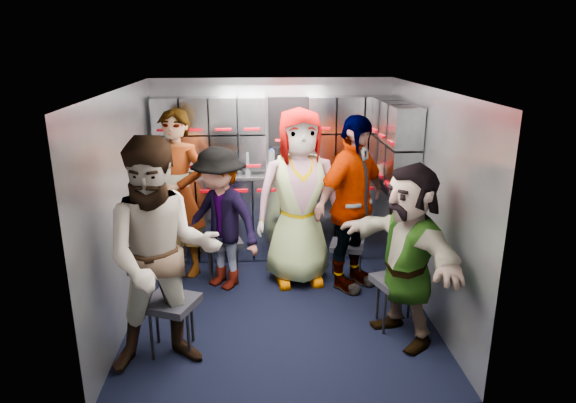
{
  "coord_description": "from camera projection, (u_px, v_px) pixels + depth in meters",
  "views": [
    {
      "loc": [
        -0.21,
        -4.51,
        2.5
      ],
      "look_at": [
        0.11,
        0.35,
        0.97
      ],
      "focal_mm": 32.0,
      "sensor_mm": 36.0,
      "label": 1
    }
  ],
  "objects": [
    {
      "name": "wall_left",
      "position": [
        125.0,
        208.0,
        4.65
      ],
      "size": [
        0.04,
        3.0,
        2.1
      ],
      "primitive_type": "cube",
      "color": "gray",
      "rests_on": "ground"
    },
    {
      "name": "right_cabinet",
      "position": [
        392.0,
        234.0,
        5.55
      ],
      "size": [
        0.28,
        1.2,
        1.0
      ],
      "primitive_type": "cube",
      "color": "#8F939D",
      "rests_on": "ground"
    },
    {
      "name": "attendant_arc_c",
      "position": [
        299.0,
        198.0,
        5.34
      ],
      "size": [
        0.97,
        0.68,
        1.87
      ],
      "primitive_type": "imported",
      "rotation": [
        0.0,
        0.0,
        0.09
      ],
      "color": "black",
      "rests_on": "ground"
    },
    {
      "name": "cup_right",
      "position": [
        360.0,
        169.0,
        5.96
      ],
      "size": [
        0.08,
        0.08,
        0.1
      ],
      "primitive_type": "cylinder",
      "color": "tan",
      "rests_on": "counter"
    },
    {
      "name": "ceiling",
      "position": [
        278.0,
        90.0,
        4.42
      ],
      "size": [
        2.8,
        3.0,
        0.02
      ],
      "primitive_type": "cube",
      "color": "silver",
      "rests_on": "wall_back"
    },
    {
      "name": "bottle_mid",
      "position": [
        272.0,
        162.0,
        5.88
      ],
      "size": [
        0.07,
        0.07,
        0.28
      ],
      "primitive_type": "cylinder",
      "color": "white",
      "rests_on": "counter"
    },
    {
      "name": "locker_bank_right",
      "position": [
        395.0,
        142.0,
        5.35
      ],
      "size": [
        0.28,
        1.0,
        0.82
      ],
      "primitive_type": "cube",
      "color": "#8F939D",
      "rests_on": "wall_right"
    },
    {
      "name": "cart_bank_left",
      "position": [
        163.0,
        242.0,
        5.36
      ],
      "size": [
        0.38,
        0.76,
        0.99
      ],
      "primitive_type": "cube",
      "color": "#8F939D",
      "rests_on": "ground"
    },
    {
      "name": "bottle_left",
      "position": [
        248.0,
        163.0,
        5.87
      ],
      "size": [
        0.07,
        0.07,
        0.26
      ],
      "primitive_type": "cylinder",
      "color": "white",
      "rests_on": "counter"
    },
    {
      "name": "cup_left",
      "position": [
        226.0,
        171.0,
        5.87
      ],
      "size": [
        0.08,
        0.08,
        0.09
      ],
      "primitive_type": "cylinder",
      "color": "tan",
      "rests_on": "counter"
    },
    {
      "name": "attendant_arc_d",
      "position": [
        352.0,
        204.0,
        5.21
      ],
      "size": [
        1.09,
        1.04,
        1.82
      ],
      "primitive_type": "imported",
      "rotation": [
        0.0,
        0.0,
        0.73
      ],
      "color": "black",
      "rests_on": "ground"
    },
    {
      "name": "bottle_right",
      "position": [
        311.0,
        164.0,
        5.92
      ],
      "size": [
        0.07,
        0.07,
        0.24
      ],
      "primitive_type": "cylinder",
      "color": "white",
      "rests_on": "counter"
    },
    {
      "name": "jump_seat_center",
      "position": [
        297.0,
        239.0,
        5.67
      ],
      "size": [
        0.5,
        0.49,
        0.46
      ],
      "rotation": [
        0.0,
        0.0,
        0.37
      ],
      "color": "black",
      "rests_on": "ground"
    },
    {
      "name": "jump_seat_mid_left",
      "position": [
        223.0,
        244.0,
        5.55
      ],
      "size": [
        0.46,
        0.45,
        0.45
      ],
      "rotation": [
        0.0,
        0.0,
        0.26
      ],
      "color": "black",
      "rests_on": "ground"
    },
    {
      "name": "jump_seat_mid_right",
      "position": [
        347.0,
        247.0,
        5.55
      ],
      "size": [
        0.42,
        0.41,
        0.41
      ],
      "rotation": [
        0.0,
        0.0,
        -0.27
      ],
      "color": "black",
      "rests_on": "ground"
    },
    {
      "name": "coffee_niche",
      "position": [
        288.0,
        134.0,
        5.97
      ],
      "size": [
        0.46,
        0.16,
        0.84
      ],
      "primitive_type": null,
      "color": "black",
      "rests_on": "wall_back"
    },
    {
      "name": "floor",
      "position": [
        280.0,
        307.0,
        5.05
      ],
      "size": [
        3.0,
        3.0,
        0.0
      ],
      "primitive_type": "plane",
      "color": "black",
      "rests_on": "ground"
    },
    {
      "name": "attendant_arc_b",
      "position": [
        221.0,
        219.0,
        5.27
      ],
      "size": [
        1.11,
        1.04,
        1.5
      ],
      "primitive_type": "imported",
      "rotation": [
        0.0,
        0.0,
        -0.67
      ],
      "color": "black",
      "rests_on": "ground"
    },
    {
      "name": "attendant_standing",
      "position": [
        178.0,
        194.0,
        5.55
      ],
      "size": [
        0.79,
        0.68,
        1.84
      ],
      "primitive_type": "imported",
      "rotation": [
        0.0,
        0.0,
        -0.42
      ],
      "color": "black",
      "rests_on": "ground"
    },
    {
      "name": "attendant_arc_a",
      "position": [
        162.0,
        257.0,
        3.89
      ],
      "size": [
        1.03,
        0.87,
        1.86
      ],
      "primitive_type": "imported",
      "rotation": [
        0.0,
        0.0,
        0.2
      ],
      "color": "black",
      "rests_on": "ground"
    },
    {
      "name": "locker_bank_back",
      "position": [
        273.0,
        133.0,
        5.89
      ],
      "size": [
        2.68,
        0.28,
        0.82
      ],
      "primitive_type": "cube",
      "color": "#8F939D",
      "rests_on": "wall_back"
    },
    {
      "name": "counter",
      "position": [
        274.0,
        174.0,
        5.98
      ],
      "size": [
        2.68,
        0.42,
        0.03
      ],
      "primitive_type": "cube",
      "color": "#ADAFB4",
      "rests_on": "cart_bank_back"
    },
    {
      "name": "wall_right",
      "position": [
        427.0,
        202.0,
        4.83
      ],
      "size": [
        0.04,
        3.0,
        2.1
      ],
      "primitive_type": "cube",
      "color": "gray",
      "rests_on": "ground"
    },
    {
      "name": "cart_bank_back",
      "position": [
        274.0,
        216.0,
        6.13
      ],
      "size": [
        2.68,
        0.38,
        0.99
      ],
      "primitive_type": "cube",
      "color": "#8F939D",
      "rests_on": "ground"
    },
    {
      "name": "wall_back",
      "position": [
        273.0,
        167.0,
        6.17
      ],
      "size": [
        2.8,
        0.04,
        2.1
      ],
      "primitive_type": "cube",
      "color": "gray",
      "rests_on": "ground"
    },
    {
      "name": "red_latch_strip",
      "position": [
        274.0,
        190.0,
        5.83
      ],
      "size": [
        2.6,
        0.02,
        0.03
      ],
      "primitive_type": "cube",
      "color": "#B8000B",
      "rests_on": "cart_bank_back"
    },
    {
      "name": "jump_seat_near_right",
      "position": [
        399.0,
        284.0,
        4.59
      ],
      "size": [
        0.5,
        0.49,
        0.48
      ],
      "rotation": [
        0.0,
        0.0,
        0.33
      ],
      "color": "black",
      "rests_on": "ground"
    },
    {
      "name": "jump_seat_near_left",
      "position": [
        171.0,
        306.0,
        4.22
      ],
      "size": [
        0.52,
        0.5,
        0.48
      ],
      "rotation": [
        0.0,
        0.0,
        -0.39
      ],
      "color": "black",
      "rests_on": "ground"
    },
    {
      "name": "attendant_arc_e",
      "position": [
        407.0,
        254.0,
        4.31
      ],
      "size": [
        1.02,
        1.52,
        1.57
      ],
      "primitive_type": "imported",
      "rotation": [
        0.0,
        0.0,
        -1.15
      ],
      "color": "black",
      "rests_on": "ground"
    }
  ]
}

